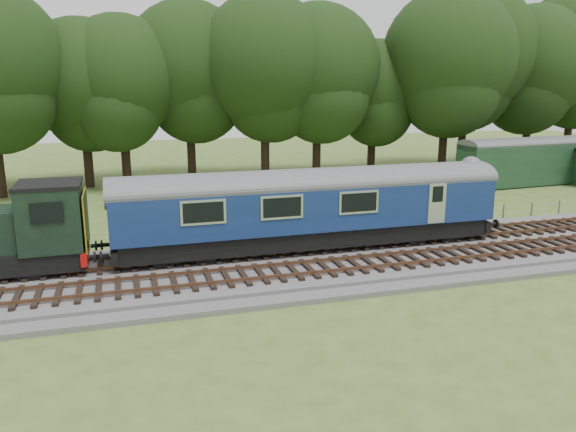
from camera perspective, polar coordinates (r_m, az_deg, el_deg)
name	(u,v)px	position (r m, az deg, el deg)	size (l,w,h in m)	color
ground	(383,258)	(26.67, 9.64, -4.24)	(120.00, 120.00, 0.00)	#4A6124
ballast	(383,255)	(26.62, 9.66, -3.88)	(70.00, 7.00, 0.35)	#4C4C4F
track_north	(371,242)	(27.76, 8.40, -2.60)	(67.20, 2.40, 0.21)	black
track_south	(400,260)	(25.20, 11.29, -4.38)	(67.20, 2.40, 0.21)	black
fence	(346,234)	(30.59, 5.93, -1.83)	(64.00, 0.12, 1.00)	#6B6054
tree_line	(265,181)	(46.85, -2.32, 3.54)	(70.00, 8.00, 18.00)	black
dmu_railcar	(311,202)	(26.08, 2.34, 1.46)	(18.05, 2.86, 3.88)	black
worker	(72,252)	(24.34, -21.09, -3.47)	(0.70, 0.46, 1.91)	#FF4F0D
parked_coach	(541,158)	(49.64, 24.33, 5.37)	(14.72, 3.39, 3.73)	#18361F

